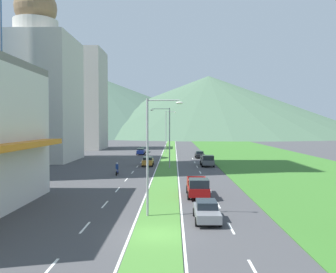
{
  "coord_description": "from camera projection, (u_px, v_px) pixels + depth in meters",
  "views": [
    {
      "loc": [
        1.11,
        -22.99,
        7.22
      ],
      "look_at": [
        -0.14,
        54.15,
        4.59
      ],
      "focal_mm": 38.08,
      "sensor_mm": 36.0,
      "label": 1
    }
  ],
  "objects": [
    {
      "name": "lane_dash_right_3",
      "position": [
        231.0,
        228.0,
        24.73
      ],
      "size": [
        0.16,
        2.8,
        0.01
      ],
      "primitive_type": "cube",
      "color": "silver",
      "rests_on": "ground_plane"
    },
    {
      "name": "lane_dash_left_10",
      "position": [
        144.0,
        159.0,
        75.21
      ],
      "size": [
        0.16,
        2.8,
        0.01
      ],
      "primitive_type": "cube",
      "color": "silver",
      "rests_on": "ground_plane"
    },
    {
      "name": "car_0",
      "position": [
        148.0,
        161.0,
        62.13
      ],
      "size": [
        1.9,
        4.74,
        1.56
      ],
      "rotation": [
        0.0,
        0.0,
        1.57
      ],
      "color": "#C6842D",
      "rests_on": "ground_plane"
    },
    {
      "name": "car_3",
      "position": [
        144.0,
        149.0,
        92.33
      ],
      "size": [
        1.87,
        4.54,
        1.38
      ],
      "rotation": [
        0.0,
        0.0,
        1.57
      ],
      "color": "slate",
      "rests_on": "ground_plane"
    },
    {
      "name": "lane_dash_right_8",
      "position": [
        197.0,
        167.0,
        60.67
      ],
      "size": [
        0.16,
        2.8,
        0.01
      ],
      "primitive_type": "cube",
      "color": "silver",
      "rests_on": "ground_plane"
    },
    {
      "name": "motorcycle_rider",
      "position": [
        117.0,
        170.0,
        50.76
      ],
      "size": [
        0.36,
        2.0,
        1.8
      ],
      "rotation": [
        0.0,
        0.0,
        1.57
      ],
      "color": "black",
      "rests_on": "ground_plane"
    },
    {
      "name": "lane_dash_right_5",
      "position": [
        210.0,
        190.0,
        39.11
      ],
      "size": [
        0.16,
        2.8,
        0.01
      ],
      "primitive_type": "cube",
      "color": "silver",
      "rests_on": "ground_plane"
    },
    {
      "name": "lane_dash_left_4",
      "position": [
        105.0,
        204.0,
        32.09
      ],
      "size": [
        0.16,
        2.8,
        0.01
      ],
      "primitive_type": "cube",
      "color": "silver",
      "rests_on": "ground_plane"
    },
    {
      "name": "lane_dash_right_9",
      "position": [
        195.0,
        162.0,
        67.86
      ],
      "size": [
        0.16,
        2.8,
        0.01
      ],
      "primitive_type": "cube",
      "color": "silver",
      "rests_on": "ground_plane"
    },
    {
      "name": "car_4",
      "position": [
        141.0,
        151.0,
        84.86
      ],
      "size": [
        1.86,
        4.41,
        1.52
      ],
      "rotation": [
        0.0,
        0.0,
        1.57
      ],
      "color": "navy",
      "rests_on": "ground_plane"
    },
    {
      "name": "midrise_colored",
      "position": [
        80.0,
        100.0,
        103.96
      ],
      "size": [
        13.6,
        13.6,
        28.79
      ],
      "primitive_type": "cube",
      "color": "#B7B2A8",
      "rests_on": "ground_plane"
    },
    {
      "name": "lane_dash_left_3",
      "position": [
        85.0,
        227.0,
        24.9
      ],
      "size": [
        0.16,
        2.8,
        0.01
      ],
      "primitive_type": "cube",
      "color": "silver",
      "rests_on": "ground_plane"
    },
    {
      "name": "lane_dash_right_4",
      "position": [
        218.0,
        205.0,
        31.92
      ],
      "size": [
        0.16,
        2.8,
        0.01
      ],
      "primitive_type": "cube",
      "color": "silver",
      "rests_on": "ground_plane"
    },
    {
      "name": "lane_dash_left_2",
      "position": [
        49.0,
        269.0,
        17.71
      ],
      "size": [
        0.16,
        2.8,
        0.01
      ],
      "primitive_type": "cube",
      "color": "silver",
      "rests_on": "ground_plane"
    },
    {
      "name": "car_1",
      "position": [
        200.0,
        154.0,
        76.58
      ],
      "size": [
        1.93,
        4.66,
        1.47
      ],
      "rotation": [
        0.0,
        0.0,
        -1.57
      ],
      "color": "black",
      "rests_on": "ground_plane"
    },
    {
      "name": "domed_building",
      "position": [
        37.0,
        89.0,
        70.56
      ],
      "size": [
        14.94,
        14.94,
        34.21
      ],
      "color": "beige",
      "rests_on": "ground_plane"
    },
    {
      "name": "lane_dash_right_10",
      "position": [
        193.0,
        159.0,
        75.04
      ],
      "size": [
        0.16,
        2.8,
        0.01
      ],
      "primitive_type": "cube",
      "color": "silver",
      "rests_on": "ground_plane"
    },
    {
      "name": "grass_verge_right",
      "position": [
        257.0,
        155.0,
        82.86
      ],
      "size": [
        24.0,
        240.0,
        0.06
      ],
      "primitive_type": "cube",
      "color": "#387028",
      "rests_on": "ground_plane"
    },
    {
      "name": "lane_dash_left_6",
      "position": [
        126.0,
        180.0,
        46.46
      ],
      "size": [
        0.16,
        2.8,
        0.01
      ],
      "primitive_type": "cube",
      "color": "silver",
      "rests_on": "ground_plane"
    },
    {
      "name": "pickup_truck_1",
      "position": [
        198.0,
        187.0,
        35.31
      ],
      "size": [
        2.18,
        5.4,
        2.0
      ],
      "rotation": [
        0.0,
        0.0,
        -1.57
      ],
      "color": "maroon",
      "rests_on": "ground_plane"
    },
    {
      "name": "street_lamp_near",
      "position": [
        151.0,
        149.0,
        27.71
      ],
      "size": [
        2.86,
        0.34,
        9.24
      ],
      "color": "#99999E",
      "rests_on": "ground_plane"
    },
    {
      "name": "lane_dash_left_9",
      "position": [
        141.0,
        162.0,
        68.02
      ],
      "size": [
        0.16,
        2.8,
        0.01
      ],
      "primitive_type": "cube",
      "color": "silver",
      "rests_on": "ground_plane"
    },
    {
      "name": "hill_far_center",
      "position": [
        209.0,
        105.0,
        255.48
      ],
      "size": [
        215.73,
        215.73,
        41.92
      ],
      "primitive_type": "cone",
      "color": "#47664C",
      "rests_on": "ground_plane"
    },
    {
      "name": "street_lamp_mid",
      "position": [
        167.0,
        134.0,
        58.27
      ],
      "size": [
        3.28,
        0.38,
        9.92
      ],
      "color": "#99999E",
      "rests_on": "ground_plane"
    },
    {
      "name": "lane_dash_right_6",
      "position": [
        204.0,
        180.0,
        46.29
      ],
      "size": [
        0.16,
        2.8,
        0.01
      ],
      "primitive_type": "cube",
      "color": "silver",
      "rests_on": "ground_plane"
    },
    {
      "name": "edge_line_median_right",
      "position": [
        176.0,
        155.0,
        83.17
      ],
      "size": [
        0.16,
        240.0,
        0.01
      ],
      "primitive_type": "cube",
      "color": "silver",
      "rests_on": "ground_plane"
    },
    {
      "name": "lane_dash_left_5",
      "position": [
        118.0,
        190.0,
        39.27
      ],
      "size": [
        0.16,
        2.8,
        0.01
      ],
      "primitive_type": "cube",
      "color": "silver",
      "rests_on": "ground_plane"
    },
    {
      "name": "edge_line_median_left",
      "position": [
        162.0,
        155.0,
        83.23
      ],
      "size": [
        0.16,
        240.0,
        0.01
      ],
      "primitive_type": "cube",
      "color": "silver",
      "rests_on": "ground_plane"
    },
    {
      "name": "pickup_truck_0",
      "position": [
        207.0,
        161.0,
        61.38
      ],
      "size": [
        2.18,
        5.4,
        2.0
      ],
      "rotation": [
        0.0,
        0.0,
        -1.57
      ],
      "color": "#515459",
      "rests_on": "ground_plane"
    },
    {
      "name": "car_2",
      "position": [
        207.0,
        211.0,
        26.63
      ],
      "size": [
        1.89,
        4.53,
        1.49
      ],
      "rotation": [
        0.0,
        0.0,
        -1.57
      ],
      "color": "slate",
      "rests_on": "ground_plane"
    },
    {
      "name": "lane_dash_right_2",
      "position": [
        254.0,
        271.0,
        17.55
      ],
      "size": [
        0.16,
        2.8,
        0.01
      ],
      "primitive_type": "cube",
      "color": "silver",
      "rests_on": "ground_plane"
    },
    {
      "name": "hill_far_left",
      "position": [
        97.0,
        105.0,
        273.27
      ],
      "size": [
        230.49,
        230.49,
        43.72
      ],
      "primitive_type": "cone",
      "color": "#3D5647",
      "rests_on": "ground_plane"
    },
    {
      "name": "street_lamp_far",
      "position": [
        167.0,
        129.0,
        88.81
      ],
      "size": [
        2.69,
        0.28,
        10.54
      ],
      "color": "#99999E",
      "rests_on": "ground_plane"
    },
    {
      "name": "hill_far_right",
      "position": [
        260.0,
        120.0,
        257.17
      ],
      "size": [
        120.67,
        120.67,
        20.14
      ],
      "primitive_type": "cone",
      "color": "#47664C",
      "rests_on": "ground_plane"
    },
    {
      "name": "grass_median",
      "position": [
        169.0,
        155.0,
        83.2
      ],
      "size": [
        3.2,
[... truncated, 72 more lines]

